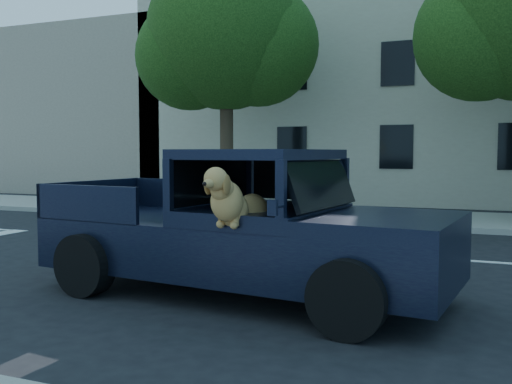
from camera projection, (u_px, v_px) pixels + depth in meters
ground at (200, 283)px, 8.77m from camera, size 120.00×120.00×0.00m
far_sidewalk at (341, 216)px, 17.28m from camera, size 60.00×4.00×0.15m
lane_stripes at (372, 254)px, 11.17m from camera, size 21.60×0.14×0.01m
street_tree_left at (227, 39)px, 18.75m from camera, size 6.00×5.20×8.60m
building_main at (460, 89)px, 22.60m from camera, size 26.00×6.00×9.00m
building_left at (89, 113)px, 29.35m from camera, size 12.00×6.00×8.00m
pickup_truck at (237, 246)px, 7.98m from camera, size 5.92×3.24×2.04m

